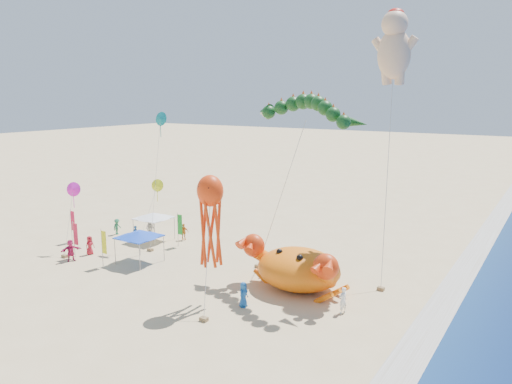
{
  "coord_description": "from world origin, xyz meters",
  "views": [
    {
      "loc": [
        18.09,
        -29.91,
        13.83
      ],
      "look_at": [
        -2.0,
        2.0,
        6.5
      ],
      "focal_mm": 35.0,
      "sensor_mm": 36.0,
      "label": 1
    }
  ],
  "objects_px": {
    "dragon_kite": "(304,114)",
    "cherub_kite": "(394,45)",
    "canopy_white": "(154,216)",
    "crab_inflatable": "(298,268)",
    "octopus_kite": "(210,214)",
    "canopy_blue": "(139,234)"
  },
  "relations": [
    {
      "from": "dragon_kite",
      "to": "octopus_kite",
      "type": "distance_m",
      "value": 10.1
    },
    {
      "from": "canopy_blue",
      "to": "canopy_white",
      "type": "xyz_separation_m",
      "value": [
        -3.54,
        5.44,
        -0.0
      ]
    },
    {
      "from": "crab_inflatable",
      "to": "canopy_blue",
      "type": "distance_m",
      "value": 14.06
    },
    {
      "from": "dragon_kite",
      "to": "canopy_white",
      "type": "height_order",
      "value": "dragon_kite"
    },
    {
      "from": "dragon_kite",
      "to": "octopus_kite",
      "type": "xyz_separation_m",
      "value": [
        -3.07,
        -7.26,
        -6.31
      ]
    },
    {
      "from": "dragon_kite",
      "to": "cherub_kite",
      "type": "relative_size",
      "value": 0.68
    },
    {
      "from": "crab_inflatable",
      "to": "canopy_blue",
      "type": "xyz_separation_m",
      "value": [
        -13.92,
        -1.83,
        0.81
      ]
    },
    {
      "from": "dragon_kite",
      "to": "cherub_kite",
      "type": "bearing_deg",
      "value": 48.88
    },
    {
      "from": "cherub_kite",
      "to": "canopy_blue",
      "type": "distance_m",
      "value": 25.08
    },
    {
      "from": "cherub_kite",
      "to": "canopy_white",
      "type": "bearing_deg",
      "value": -170.15
    },
    {
      "from": "dragon_kite",
      "to": "canopy_white",
      "type": "distance_m",
      "value": 19.62
    },
    {
      "from": "dragon_kite",
      "to": "cherub_kite",
      "type": "xyz_separation_m",
      "value": [
        4.64,
        5.32,
        4.97
      ]
    },
    {
      "from": "crab_inflatable",
      "to": "dragon_kite",
      "type": "xyz_separation_m",
      "value": [
        -0.7,
        2.01,
        10.89
      ]
    },
    {
      "from": "octopus_kite",
      "to": "cherub_kite",
      "type": "bearing_deg",
      "value": 58.48
    },
    {
      "from": "dragon_kite",
      "to": "cherub_kite",
      "type": "height_order",
      "value": "cherub_kite"
    },
    {
      "from": "cherub_kite",
      "to": "canopy_blue",
      "type": "height_order",
      "value": "cherub_kite"
    },
    {
      "from": "cherub_kite",
      "to": "octopus_kite",
      "type": "height_order",
      "value": "cherub_kite"
    },
    {
      "from": "octopus_kite",
      "to": "canopy_white",
      "type": "height_order",
      "value": "octopus_kite"
    },
    {
      "from": "cherub_kite",
      "to": "canopy_blue",
      "type": "relative_size",
      "value": 5.95
    },
    {
      "from": "octopus_kite",
      "to": "canopy_blue",
      "type": "height_order",
      "value": "octopus_kite"
    },
    {
      "from": "crab_inflatable",
      "to": "dragon_kite",
      "type": "height_order",
      "value": "dragon_kite"
    },
    {
      "from": "crab_inflatable",
      "to": "dragon_kite",
      "type": "relative_size",
      "value": 0.62
    }
  ]
}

